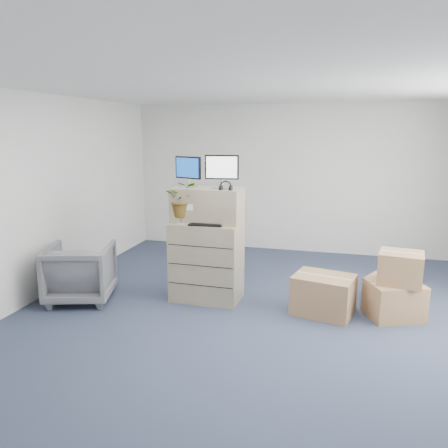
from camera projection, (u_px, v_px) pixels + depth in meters
The scene contains 16 objects.
ground at pixel (249, 324), 5.29m from camera, with size 7.00×7.00×0.00m, color #232C40.
wall_back at pixel (288, 179), 8.32m from camera, with size 6.00×0.02×2.80m, color silver.
filing_cabinet_lower at pixel (207, 261), 5.97m from camera, with size 0.93×0.57×1.08m, color gray.
filing_cabinet_upper at pixel (207, 205), 5.86m from camera, with size 0.93×0.46×0.46m, color gray.
monitor_left at pixel (188, 170), 5.85m from camera, with size 0.40×0.22×0.41m.
monitor_right at pixel (222, 170), 5.69m from camera, with size 0.45×0.20×0.44m.
headphones at pixel (226, 187), 5.58m from camera, with size 0.16×0.16×0.02m, color black.
keyboard at pixel (206, 224), 5.70m from camera, with size 0.45×0.19×0.02m, color black.
mouse at pixel (228, 224), 5.69m from camera, with size 0.09×0.06×0.03m, color silver.
water_bottle at pixel (211, 212), 5.88m from camera, with size 0.08×0.08×0.28m, color gray.
phone_dock at pixel (204, 218), 5.93m from camera, with size 0.07×0.06×0.15m.
external_drive at pixel (231, 219), 5.90m from camera, with size 0.23×0.17×0.07m, color black.
tissue_box at pixel (229, 215), 5.82m from camera, with size 0.24×0.12×0.09m, color #3A8EC7.
potted_plant at pixel (183, 204), 5.79m from camera, with size 0.52×0.56×0.46m.
office_chair at pixel (80, 270), 5.97m from camera, with size 0.84×0.78×0.86m, color slate.
cardboard_boxes at pixel (369, 291), 5.55m from camera, with size 1.68×1.30×0.85m.
Camera 1 is at (0.98, -4.84, 2.29)m, focal length 35.00 mm.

